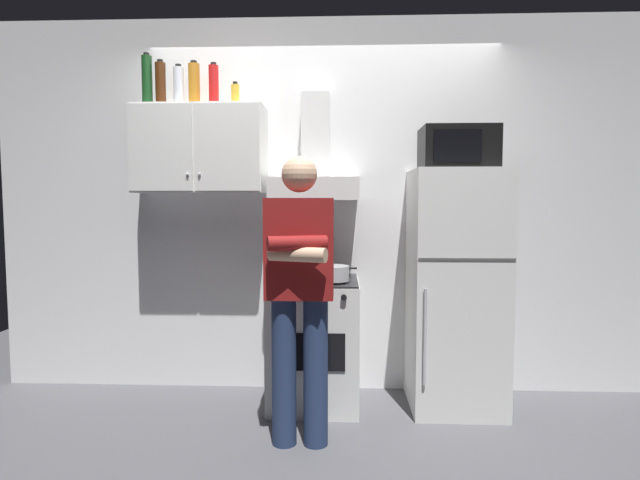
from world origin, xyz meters
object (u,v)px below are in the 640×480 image
at_px(range_hood, 315,171).
at_px(bottle_wine_green, 147,80).
at_px(microwave, 458,148).
at_px(bottle_spice_jar, 235,94).
at_px(upper_cabinet, 200,150).
at_px(stove_oven, 314,342).
at_px(bottle_liquor_amber, 194,85).
at_px(cooking_pot, 333,273).
at_px(bottle_vodka_clear, 179,86).
at_px(refrigerator, 455,290).
at_px(bottle_rum_dark, 161,84).
at_px(bottle_soda_red, 214,86).
at_px(person_standing, 299,289).

bearing_deg(range_hood, bottle_wine_green, -178.44).
relative_size(microwave, bottle_spice_jar, 3.05).
bearing_deg(upper_cabinet, bottle_wine_green, -175.12).
bearing_deg(upper_cabinet, bottle_spice_jar, -3.26).
bearing_deg(stove_oven, bottle_spice_jar, 168.53).
bearing_deg(bottle_liquor_amber, cooking_pot, -15.59).
bearing_deg(bottle_spice_jar, stove_oven, -11.47).
xyz_separation_m(upper_cabinet, bottle_vodka_clear, (-0.14, -0.01, 0.43)).
bearing_deg(bottle_wine_green, range_hood, 1.56).
bearing_deg(bottle_spice_jar, refrigerator, -4.21).
bearing_deg(microwave, bottle_rum_dark, 177.91).
height_order(microwave, bottle_soda_red, bottle_soda_red).
xyz_separation_m(microwave, person_standing, (-1.00, -0.62, -0.84)).
distance_m(range_hood, bottle_rum_dark, 1.22).
height_order(upper_cabinet, refrigerator, upper_cabinet).
relative_size(microwave, bottle_vodka_clear, 1.71).
bearing_deg(upper_cabinet, refrigerator, -4.07).
distance_m(range_hood, cooking_pot, 0.73).
distance_m(bottle_soda_red, bottle_rum_dark, 0.36).
xyz_separation_m(upper_cabinet, bottle_rum_dark, (-0.26, -0.03, 0.45)).
height_order(range_hood, bottle_spice_jar, bottle_spice_jar).
bearing_deg(bottle_rum_dark, cooking_pot, -10.09).
bearing_deg(range_hood, stove_oven, -90.00).
distance_m(bottle_spice_jar, bottle_vodka_clear, 0.40).
relative_size(upper_cabinet, cooking_pot, 2.89).
distance_m(stove_oven, range_hood, 1.17).
distance_m(upper_cabinet, stove_oven, 1.55).
height_order(range_hood, bottle_rum_dark, bottle_rum_dark).
distance_m(microwave, bottle_spice_jar, 1.55).
relative_size(bottle_spice_jar, bottle_vodka_clear, 0.56).
xyz_separation_m(range_hood, cooking_pot, (0.13, -0.25, -0.67)).
xyz_separation_m(bottle_soda_red, bottle_wine_green, (-0.45, -0.06, 0.03)).
relative_size(bottle_vodka_clear, bottle_wine_green, 0.79).
bearing_deg(stove_oven, range_hood, 90.00).
bearing_deg(upper_cabinet, cooking_pot, -14.73).
height_order(cooking_pot, bottle_wine_green, bottle_wine_green).
distance_m(range_hood, bottle_spice_jar, 0.76).
distance_m(bottle_rum_dark, bottle_wine_green, 0.10).
relative_size(stove_oven, microwave, 1.82).
bearing_deg(bottle_soda_red, range_hood, -1.97).
bearing_deg(bottle_rum_dark, microwave, -2.09).
bearing_deg(bottle_liquor_amber, microwave, -4.25).
bearing_deg(stove_oven, bottle_liquor_amber, 169.76).
height_order(stove_oven, person_standing, person_standing).
bearing_deg(range_hood, bottle_vodka_clear, -179.33).
xyz_separation_m(person_standing, bottle_soda_red, (-0.66, 0.76, 1.29)).
xyz_separation_m(upper_cabinet, range_hood, (0.80, 0.00, -0.15)).
bearing_deg(bottle_rum_dark, bottle_wine_green, 178.26).
bearing_deg(bottle_rum_dark, bottle_soda_red, 9.40).
distance_m(stove_oven, bottle_liquor_amber, 1.96).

